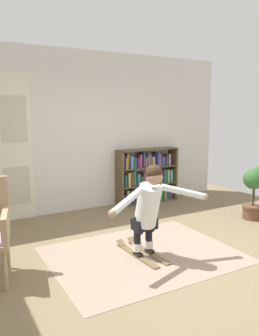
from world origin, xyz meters
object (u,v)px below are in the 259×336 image
at_px(skis_pair, 142,252).
at_px(person_skier, 149,204).
at_px(bookshelf, 146,178).
at_px(potted_plant, 254,188).

distance_m(skis_pair, person_skier, 0.69).
relative_size(bookshelf, person_skier, 0.91).
height_order(potted_plant, skis_pair, potted_plant).
xyz_separation_m(potted_plant, skis_pair, (-2.38, -0.28, -0.53)).
height_order(bookshelf, skis_pair, bookshelf).
distance_m(bookshelf, person_skier, 2.68).
bearing_deg(bookshelf, potted_plant, -62.02).
bearing_deg(potted_plant, bookshelf, 117.98).
distance_m(bookshelf, potted_plant, 2.08).
bearing_deg(person_skier, potted_plant, 10.44).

